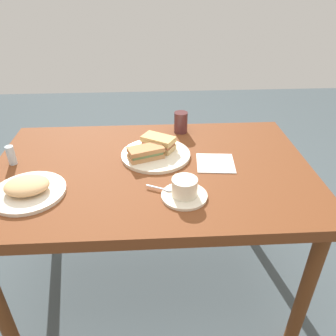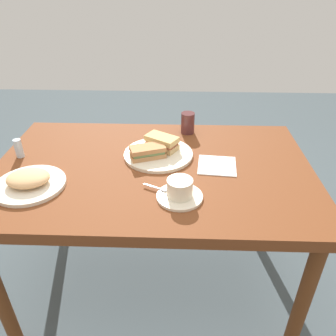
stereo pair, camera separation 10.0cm
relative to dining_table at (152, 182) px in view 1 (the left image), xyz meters
name	(u,v)px [view 1 (the left image)]	position (x,y,z in m)	size (l,w,h in m)	color
ground_plane	(155,285)	(0.00, 0.00, -0.64)	(6.00, 6.00, 0.00)	#455156
dining_table	(152,182)	(0.00, 0.00, 0.00)	(1.28, 0.81, 0.71)	brown
sandwich_plate	(155,155)	(-0.02, -0.09, 0.08)	(0.29, 0.29, 0.01)	beige
sandwich_front	(158,143)	(-0.03, -0.13, 0.12)	(0.15, 0.13, 0.06)	tan
sandwich_back	(145,153)	(0.02, -0.05, 0.11)	(0.16, 0.11, 0.05)	tan
coffee_saucer	(183,196)	(-0.11, 0.21, 0.08)	(0.16, 0.16, 0.01)	beige
coffee_cup	(184,186)	(-0.11, 0.20, 0.12)	(0.09, 0.11, 0.06)	beige
spoon	(162,189)	(-0.04, 0.17, 0.09)	(0.09, 0.05, 0.01)	silver
side_plate	(28,192)	(0.44, 0.16, 0.08)	(0.26, 0.26, 0.01)	silver
side_food_pile	(26,185)	(0.44, 0.16, 0.11)	(0.15, 0.13, 0.04)	#E0A970
napkin	(215,163)	(-0.26, -0.01, 0.08)	(0.15, 0.15, 0.00)	white
salt_shaker	(10,155)	(0.56, -0.06, 0.11)	(0.03, 0.03, 0.08)	silver
drinking_glass	(180,122)	(-0.14, -0.32, 0.12)	(0.06, 0.06, 0.10)	#502829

